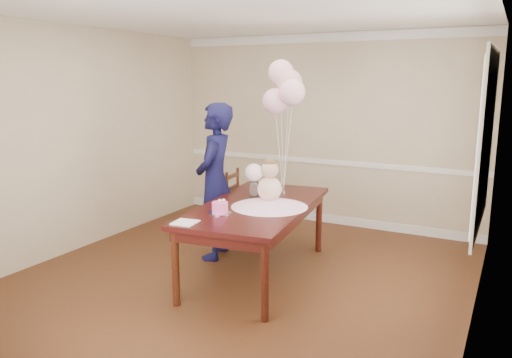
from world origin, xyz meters
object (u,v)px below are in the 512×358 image
Objects in this scene: birthday_cake at (220,207)px; dining_chair_seat at (246,213)px; woman at (215,182)px; dining_table_top at (257,206)px.

birthday_cake is 0.38× the size of dining_chair_seat.
dining_chair_seat is at bearing 152.29° from woman.
dining_chair_seat is 0.72m from woman.
woman is at bearing 151.14° from dining_table_top.
dining_table_top is 0.76m from woman.
dining_table_top is at bearing 72.91° from birthday_cake.
woman is (-0.12, -0.53, 0.48)m from dining_chair_seat.
dining_table_top is at bearing -61.24° from dining_chair_seat.
dining_table_top is 1.04m from dining_chair_seat.
dining_table_top is 13.33× the size of birthday_cake.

